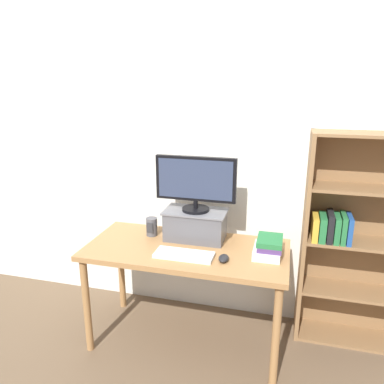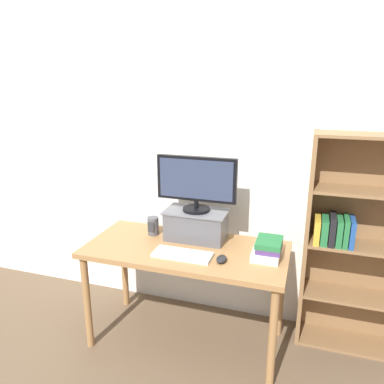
{
  "view_description": "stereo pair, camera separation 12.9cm",
  "coord_description": "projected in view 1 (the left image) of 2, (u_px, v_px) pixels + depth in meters",
  "views": [
    {
      "loc": [
        0.64,
        -2.25,
        1.83
      ],
      "look_at": [
        0.02,
        0.07,
        1.12
      ],
      "focal_mm": 35.0,
      "sensor_mm": 36.0,
      "label": 1
    },
    {
      "loc": [
        0.76,
        -2.21,
        1.83
      ],
      "look_at": [
        0.02,
        0.07,
        1.12
      ],
      "focal_mm": 35.0,
      "sensor_mm": 36.0,
      "label": 2
    }
  ],
  "objects": [
    {
      "name": "keyboard",
      "position": [
        184.0,
        255.0,
        2.42
      ],
      "size": [
        0.38,
        0.15,
        0.02
      ],
      "color": "silver",
      "rests_on": "desk"
    },
    {
      "name": "back_wall",
      "position": [
        204.0,
        153.0,
        2.86
      ],
      "size": [
        7.0,
        0.08,
        2.6
      ],
      "color": "silver",
      "rests_on": "ground_plane"
    },
    {
      "name": "computer_monitor",
      "position": [
        196.0,
        182.0,
        2.58
      ],
      "size": [
        0.57,
        0.19,
        0.39
      ],
      "color": "black",
      "rests_on": "riser_box"
    },
    {
      "name": "desk",
      "position": [
        186.0,
        259.0,
        2.58
      ],
      "size": [
        1.37,
        0.65,
        0.74
      ],
      "color": "#9E7042",
      "rests_on": "ground_plane"
    },
    {
      "name": "riser_box",
      "position": [
        196.0,
        224.0,
        2.67
      ],
      "size": [
        0.44,
        0.26,
        0.21
      ],
      "color": "#515156",
      "rests_on": "desk"
    },
    {
      "name": "desk_speaker",
      "position": [
        152.0,
        227.0,
        2.74
      ],
      "size": [
        0.08,
        0.08,
        0.13
      ],
      "color": "#4C4C51",
      "rests_on": "desk"
    },
    {
      "name": "ground_plane",
      "position": [
        187.0,
        339.0,
        2.76
      ],
      "size": [
        12.0,
        12.0,
        0.0
      ],
      "primitive_type": "plane",
      "color": "brown"
    },
    {
      "name": "computer_mouse",
      "position": [
        224.0,
        258.0,
        2.36
      ],
      "size": [
        0.06,
        0.1,
        0.04
      ],
      "color": "black",
      "rests_on": "desk"
    },
    {
      "name": "bookshelf_unit",
      "position": [
        362.0,
        240.0,
        2.58
      ],
      "size": [
        0.86,
        0.28,
        1.52
      ],
      "color": "olive",
      "rests_on": "ground_plane"
    },
    {
      "name": "book_stack",
      "position": [
        268.0,
        247.0,
        2.43
      ],
      "size": [
        0.18,
        0.24,
        0.12
      ],
      "color": "silver",
      "rests_on": "desk"
    }
  ]
}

